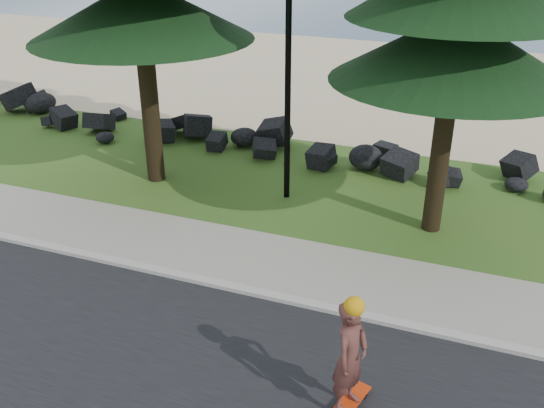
% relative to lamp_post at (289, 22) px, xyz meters
% --- Properties ---
extents(ground, '(160.00, 160.00, 0.00)m').
position_rel_lamp_post_xyz_m(ground, '(0.00, -3.20, -4.13)').
color(ground, '#335B1C').
rests_on(ground, ground).
extents(kerb, '(160.00, 0.20, 0.10)m').
position_rel_lamp_post_xyz_m(kerb, '(0.00, -4.10, -4.08)').
color(kerb, '#ABA69A').
rests_on(kerb, ground).
extents(sidewalk, '(160.00, 2.00, 0.08)m').
position_rel_lamp_post_xyz_m(sidewalk, '(0.00, -3.00, -4.09)').
color(sidewalk, gray).
rests_on(sidewalk, ground).
extents(beach_sand, '(160.00, 15.00, 0.01)m').
position_rel_lamp_post_xyz_m(beach_sand, '(0.00, 11.30, -4.13)').
color(beach_sand, beige).
rests_on(beach_sand, ground).
extents(seawall_boulders, '(60.00, 2.40, 1.10)m').
position_rel_lamp_post_xyz_m(seawall_boulders, '(0.00, 2.40, -4.13)').
color(seawall_boulders, black).
rests_on(seawall_boulders, ground).
extents(lamp_post, '(0.25, 0.14, 8.14)m').
position_rel_lamp_post_xyz_m(lamp_post, '(0.00, 0.00, 0.00)').
color(lamp_post, black).
rests_on(lamp_post, ground).
extents(skateboarder, '(0.56, 1.06, 1.91)m').
position_rel_lamp_post_xyz_m(skateboarder, '(3.10, -6.26, -3.17)').
color(skateboarder, red).
rests_on(skateboarder, ground).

